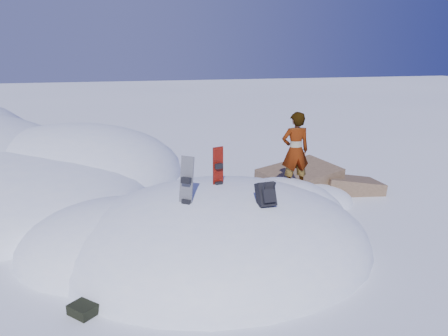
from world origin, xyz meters
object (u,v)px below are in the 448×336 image
object	(u,v)px
snowboard_dark	(186,193)
backpack	(266,195)
snowboard_red	(218,177)
person	(295,151)

from	to	relation	value
snowboard_dark	backpack	bearing A→B (deg)	25.89
snowboard_red	snowboard_dark	bearing A→B (deg)	-155.87
person	snowboard_dark	bearing A→B (deg)	32.17
person	backpack	bearing A→B (deg)	56.79
backpack	person	bearing A→B (deg)	49.90
snowboard_red	snowboard_dark	world-z (taller)	snowboard_dark
snowboard_red	backpack	bearing A→B (deg)	-79.64
snowboard_red	backpack	world-z (taller)	snowboard_red
snowboard_red	backpack	distance (m)	1.40
snowboard_red	snowboard_dark	distance (m)	1.18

